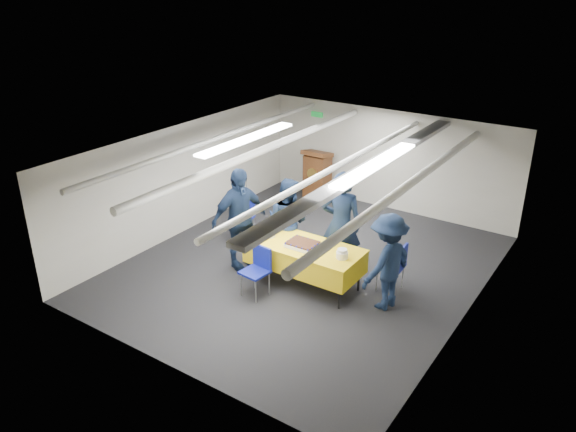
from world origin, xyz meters
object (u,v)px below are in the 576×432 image
object	(u,v)px
sailor_a	(341,224)
sailor_c	(239,219)
serving_table	(304,256)
chair_left	(244,212)
sheet_cake	(302,244)
sailor_d	(387,262)
chair_right	(396,263)
podium	(317,175)
sailor_b	(288,221)
chair_near	(258,266)

from	to	relation	value
sailor_a	sailor_c	distance (m)	1.85
serving_table	chair_left	world-z (taller)	chair_left
sheet_cake	sailor_d	distance (m)	1.50
sailor_a	sailor_d	world-z (taller)	sailor_a
chair_right	chair_left	world-z (taller)	same
serving_table	sailor_c	world-z (taller)	sailor_c
chair_right	chair_left	distance (m)	3.50
chair_left	sailor_d	distance (m)	3.67
podium	sailor_b	distance (m)	3.28
chair_near	chair_right	distance (m)	2.34
podium	chair_left	xyz separation A→B (m)	(-0.17, -2.62, -0.08)
chair_near	sailor_b	world-z (taller)	sailor_b
chair_left	sailor_b	bearing A→B (deg)	-17.09
chair_near	sailor_d	bearing A→B (deg)	23.35
serving_table	sailor_a	xyz separation A→B (m)	(0.33, 0.68, 0.43)
chair_near	chair_left	size ratio (longest dim) A/B	1.00
sheet_cake	sailor_a	size ratio (longest dim) A/B	0.26
sheet_cake	serving_table	bearing A→B (deg)	88.54
sheet_cake	podium	xyz separation A→B (m)	(-1.91, 3.66, -0.20)
serving_table	sailor_a	size ratio (longest dim) A/B	1.03
chair_near	sailor_d	distance (m)	2.15
chair_near	sailor_c	bearing A→B (deg)	145.09
sheet_cake	chair_right	bearing A→B (deg)	28.15
serving_table	sheet_cake	world-z (taller)	sheet_cake
serving_table	sailor_b	size ratio (longest dim) A/B	1.22
serving_table	sheet_cake	size ratio (longest dim) A/B	3.91
serving_table	chair_near	bearing A→B (deg)	-124.65
sailor_a	sailor_b	size ratio (longest dim) A/B	1.18
sailor_b	chair_near	bearing A→B (deg)	98.15
chair_near	chair_right	bearing A→B (deg)	36.29
podium	chair_near	xyz separation A→B (m)	(1.43, -4.29, -0.08)
serving_table	podium	distance (m)	4.07
sheet_cake	sailor_c	distance (m)	1.36
chair_left	sailor_a	distance (m)	2.48
sheet_cake	sailor_a	distance (m)	0.84
serving_table	chair_left	bearing A→B (deg)	154.99
chair_right	sailor_b	world-z (taller)	sailor_b
chair_right	sailor_d	size ratio (longest dim) A/B	0.53
sheet_cake	podium	bearing A→B (deg)	117.61
podium	chair_right	size ratio (longest dim) A/B	1.44
sailor_b	sailor_d	size ratio (longest dim) A/B	1.02
chair_right	sailor_d	distance (m)	0.62
sailor_c	sailor_d	world-z (taller)	sailor_c
chair_near	sailor_d	world-z (taller)	sailor_d
sheet_cake	chair_near	xyz separation A→B (m)	(-0.48, -0.63, -0.28)
sailor_b	serving_table	bearing A→B (deg)	139.74
serving_table	sailor_c	size ratio (longest dim) A/B	1.06
sailor_b	sailor_c	size ratio (longest dim) A/B	0.87
sailor_a	sheet_cake	bearing A→B (deg)	46.37
podium	chair_left	size ratio (longest dim) A/B	1.44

